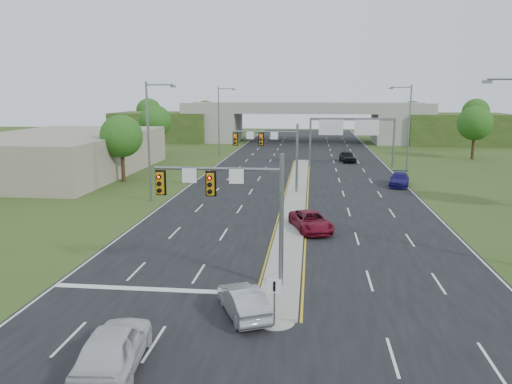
{
  "coord_description": "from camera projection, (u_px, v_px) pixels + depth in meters",
  "views": [
    {
      "loc": [
        1.45,
        -24.46,
        9.91
      ],
      "look_at": [
        -2.46,
        10.31,
        3.0
      ],
      "focal_mm": 35.0,
      "sensor_mm": 36.0,
      "label": 1
    }
  ],
  "objects": [
    {
      "name": "commercial_building",
      "position": [
        61.0,
        153.0,
        62.85
      ],
      "size": [
        18.0,
        30.0,
        5.0
      ],
      "primitive_type": "cube",
      "color": "gray",
      "rests_on": "ground"
    },
    {
      "name": "lane_markings",
      "position": [
        292.0,
        186.0,
        54.17
      ],
      "size": [
        23.72,
        160.0,
        0.01
      ],
      "color": "gold",
      "rests_on": "road"
    },
    {
      "name": "tree_back_d",
      "position": [
        476.0,
        112.0,
        112.27
      ],
      "size": [
        6.0,
        6.0,
        8.85
      ],
      "color": "#382316",
      "rests_on": "ground"
    },
    {
      "name": "car_silver",
      "position": [
        243.0,
        301.0,
        22.55
      ],
      "size": [
        3.04,
        4.41,
        1.38
      ],
      "primitive_type": "imported",
      "rotation": [
        0.0,
        0.0,
        3.56
      ],
      "color": "#A4A5AB",
      "rests_on": "road"
    },
    {
      "name": "tree_r_mid",
      "position": [
        475.0,
        123.0,
        75.63
      ],
      "size": [
        5.2,
        5.2,
        8.12
      ],
      "color": "#382316",
      "rests_on": "ground"
    },
    {
      "name": "car_far_a",
      "position": [
        311.0,
        221.0,
        36.54
      ],
      "size": [
        3.71,
        5.52,
        1.41
      ],
      "primitive_type": "imported",
      "rotation": [
        0.0,
        0.0,
        0.3
      ],
      "color": "maroon",
      "rests_on": "road"
    },
    {
      "name": "car_far_b",
      "position": [
        399.0,
        179.0,
        54.27
      ],
      "size": [
        2.98,
        5.23,
        1.43
      ],
      "primitive_type": "imported",
      "rotation": [
        0.0,
        0.0,
        -0.21
      ],
      "color": "#130E56",
      "rests_on": "road"
    },
    {
      "name": "signal_mast_near",
      "position": [
        237.0,
        198.0,
        25.18
      ],
      "size": [
        6.62,
        0.6,
        7.0
      ],
      "color": "slate",
      "rests_on": "ground"
    },
    {
      "name": "tree_back_a",
      "position": [
        149.0,
        111.0,
        120.6
      ],
      "size": [
        6.0,
        6.0,
        8.85
      ],
      "color": "#382316",
      "rests_on": "ground"
    },
    {
      "name": "car_white",
      "position": [
        113.0,
        347.0,
        18.09
      ],
      "size": [
        2.56,
        5.24,
        1.72
      ],
      "primitive_type": "imported",
      "rotation": [
        0.0,
        0.0,
        3.25
      ],
      "color": "silver",
      "rests_on": "road"
    },
    {
      "name": "tree_l_mid",
      "position": [
        155.0,
        121.0,
        81.1
      ],
      "size": [
        5.2,
        5.2,
        8.12
      ],
      "color": "#382316",
      "rests_on": "ground"
    },
    {
      "name": "road",
      "position": [
        299.0,
        177.0,
        60.04
      ],
      "size": [
        24.0,
        160.0,
        0.02
      ],
      "primitive_type": "cube",
      "color": "black",
      "rests_on": "ground"
    },
    {
      "name": "lightpole_l_far",
      "position": [
        220.0,
        118.0,
        79.82
      ],
      "size": [
        2.85,
        0.25,
        11.0
      ],
      "color": "slate",
      "rests_on": "ground"
    },
    {
      "name": "median",
      "position": [
        296.0,
        197.0,
        48.33
      ],
      "size": [
        2.0,
        54.0,
        0.16
      ],
      "primitive_type": "cube",
      "color": "gray",
      "rests_on": "road"
    },
    {
      "name": "car_far_c",
      "position": [
        347.0,
        157.0,
        73.41
      ],
      "size": [
        2.54,
        4.8,
        1.56
      ],
      "primitive_type": "imported",
      "rotation": [
        0.0,
        0.0,
        0.16
      ],
      "color": "black",
      "rests_on": "road"
    },
    {
      "name": "lightpole_r_far",
      "position": [
        408.0,
        125.0,
        62.28
      ],
      "size": [
        2.85,
        0.25,
        11.0
      ],
      "color": "slate",
      "rests_on": "ground"
    },
    {
      "name": "tree_back_b",
      "position": [
        206.0,
        112.0,
        119.12
      ],
      "size": [
        5.6,
        5.6,
        8.32
      ],
      "color": "#382316",
      "rests_on": "ground"
    },
    {
      "name": "tree_l_near",
      "position": [
        121.0,
        136.0,
        56.36
      ],
      "size": [
        4.8,
        4.8,
        7.6
      ],
      "color": "#382316",
      "rests_on": "ground"
    },
    {
      "name": "ground",
      "position": [
        281.0,
        288.0,
        25.92
      ],
      "size": [
        240.0,
        240.0,
        0.0
      ],
      "primitive_type": "plane",
      "color": "#2C4418",
      "rests_on": "ground"
    },
    {
      "name": "sign_gantry",
      "position": [
        351.0,
        129.0,
        67.97
      ],
      "size": [
        11.58,
        0.44,
        6.67
      ],
      "color": "slate",
      "rests_on": "ground"
    },
    {
      "name": "lightpole_l_mid",
      "position": [
        150.0,
        136.0,
        45.69
      ],
      "size": [
        2.85,
        0.25,
        11.0
      ],
      "color": "slate",
      "rests_on": "ground"
    },
    {
      "name": "tree_back_c",
      "position": [
        412.0,
        113.0,
        113.87
      ],
      "size": [
        5.6,
        5.6,
        8.32
      ],
      "color": "#382316",
      "rests_on": "ground"
    },
    {
      "name": "median_nose",
      "position": [
        275.0,
        320.0,
        22.0
      ],
      "size": [
        2.0,
        2.0,
        0.16
      ],
      "primitive_type": "cone",
      "color": "gray",
      "rests_on": "road"
    },
    {
      "name": "overpass",
      "position": [
        305.0,
        125.0,
        103.23
      ],
      "size": [
        80.0,
        14.0,
        8.1
      ],
      "color": "gray",
      "rests_on": "ground"
    },
    {
      "name": "signal_mast_far",
      "position": [
        274.0,
        147.0,
        49.56
      ],
      "size": [
        6.62,
        0.6,
        7.0
      ],
      "color": "slate",
      "rests_on": "ground"
    },
    {
      "name": "keep_right_sign",
      "position": [
        274.0,
        294.0,
        21.22
      ],
      "size": [
        0.6,
        0.13,
        2.2
      ],
      "color": "slate",
      "rests_on": "ground"
    }
  ]
}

